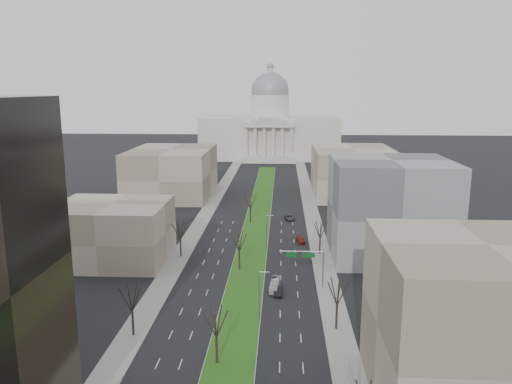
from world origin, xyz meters
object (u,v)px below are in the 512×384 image
(car_grey_far, at_px, (289,217))
(car_red, at_px, (301,240))
(car_black, at_px, (277,290))
(box_van, at_px, (275,285))

(car_grey_far, bearing_deg, car_red, -92.27)
(car_black, xyz_separation_m, car_grey_far, (3.18, 58.44, -0.02))
(car_black, xyz_separation_m, car_red, (5.87, 34.84, -0.08))
(car_red, xyz_separation_m, car_grey_far, (-2.70, 23.60, 0.06))
(car_red, bearing_deg, box_van, -109.39)
(car_black, height_order, box_van, box_van)
(car_grey_far, distance_m, box_van, 56.12)
(car_red, height_order, car_grey_far, car_grey_far)
(car_black, xyz_separation_m, box_van, (-0.57, 2.44, 0.20))
(car_grey_far, bearing_deg, box_van, -102.62)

